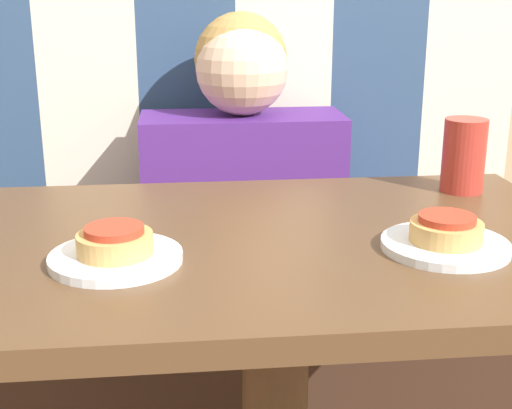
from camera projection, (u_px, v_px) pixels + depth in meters
booth_seat at (244, 367)px, 1.69m from camera, size 1.35×0.46×0.44m
booth_backrest at (235, 99)px, 1.70m from camera, size 1.35×0.07×0.77m
dining_table at (276, 313)px, 1.04m from camera, size 0.91×0.60×0.75m
person at (242, 157)px, 1.54m from camera, size 0.43×0.22×0.59m
plate_left at (116, 258)px, 0.91m from camera, size 0.17×0.17×0.01m
plate_right at (445, 245)px, 0.96m from camera, size 0.17×0.17×0.01m
pizza_left at (115, 241)px, 0.90m from camera, size 0.10×0.10×0.04m
pizza_right at (446, 229)px, 0.95m from camera, size 0.10×0.10×0.04m
drinking_cup at (464, 155)px, 1.21m from camera, size 0.07×0.07×0.13m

